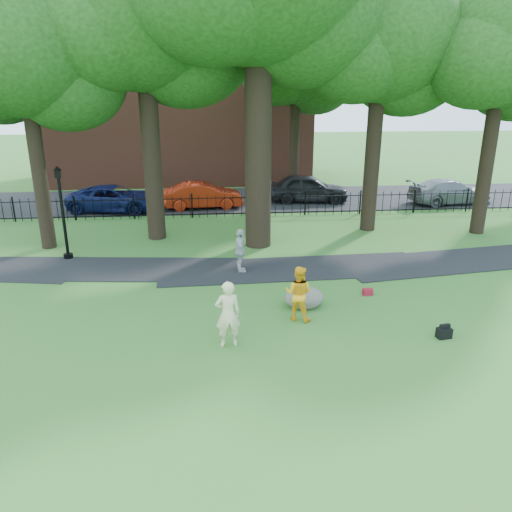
{
  "coord_description": "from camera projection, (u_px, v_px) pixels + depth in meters",
  "views": [
    {
      "loc": [
        -1.96,
        -13.68,
        6.67
      ],
      "look_at": [
        -0.54,
        2.0,
        1.23
      ],
      "focal_mm": 35.0,
      "sensor_mm": 36.0,
      "label": 1
    }
  ],
  "objects": [
    {
      "name": "lamppost",
      "position": [
        63.0,
        215.0,
        19.52
      ],
      "size": [
        0.37,
        0.37,
        3.72
      ],
      "rotation": [
        0.0,
        0.0,
        0.22
      ],
      "color": "black",
      "rests_on": "ground"
    },
    {
      "name": "pedestrian",
      "position": [
        240.0,
        251.0,
        18.41
      ],
      "size": [
        0.45,
        1.0,
        1.67
      ],
      "primitive_type": "imported",
      "rotation": [
        0.0,
        0.0,
        1.62
      ],
      "color": "#B2B3B7",
      "rests_on": "ground"
    },
    {
      "name": "red_sedan",
      "position": [
        203.0,
        195.0,
        28.08
      ],
      "size": [
        4.5,
        1.89,
        1.45
      ],
      "primitive_type": "imported",
      "rotation": [
        0.0,
        0.0,
        1.65
      ],
      "color": "#A2210C",
      "rests_on": "ground"
    },
    {
      "name": "footpath",
      "position": [
        292.0,
        269.0,
        18.98
      ],
      "size": [
        36.07,
        3.85,
        0.03
      ],
      "primitive_type": "cube",
      "rotation": [
        0.0,
        0.0,
        0.03
      ],
      "color": "black",
      "rests_on": "ground"
    },
    {
      "name": "boulder",
      "position": [
        304.0,
        296.0,
        15.66
      ],
      "size": [
        1.45,
        1.26,
        0.72
      ],
      "primitive_type": "ellipsoid",
      "rotation": [
        0.0,
        0.0,
        0.32
      ],
      "color": "#605D50",
      "rests_on": "ground"
    },
    {
      "name": "silver_car",
      "position": [
        450.0,
        191.0,
        29.18
      ],
      "size": [
        5.12,
        2.63,
        1.42
      ],
      "primitive_type": "imported",
      "rotation": [
        0.0,
        0.0,
        1.7
      ],
      "color": "gray",
      "rests_on": "ground"
    },
    {
      "name": "tree_row",
      "position": [
        268.0,
        46.0,
        20.51
      ],
      "size": [
        26.82,
        7.96,
        12.42
      ],
      "color": "black",
      "rests_on": "ground"
    },
    {
      "name": "brick_building",
      "position": [
        180.0,
        94.0,
        35.51
      ],
      "size": [
        18.0,
        8.0,
        12.0
      ],
      "primitive_type": "cube",
      "color": "brown",
      "rests_on": "ground"
    },
    {
      "name": "street",
      "position": [
        244.0,
        200.0,
        30.29
      ],
      "size": [
        80.0,
        7.0,
        0.02
      ],
      "primitive_type": "cube",
      "color": "black",
      "rests_on": "ground"
    },
    {
      "name": "man",
      "position": [
        298.0,
        293.0,
        14.66
      ],
      "size": [
        1.01,
        0.93,
        1.68
      ],
      "primitive_type": "imported",
      "rotation": [
        0.0,
        0.0,
        2.7
      ],
      "color": "#FDA915",
      "rests_on": "ground"
    },
    {
      "name": "iron_fence",
      "position": [
        249.0,
        205.0,
        26.33
      ],
      "size": [
        44.0,
        0.04,
        1.2
      ],
      "color": "black",
      "rests_on": "ground"
    },
    {
      "name": "ground",
      "position": [
        280.0,
        315.0,
        15.23
      ],
      "size": [
        120.0,
        120.0,
        0.0
      ],
      "primitive_type": "plane",
      "color": "#326F27",
      "rests_on": "ground"
    },
    {
      "name": "navy_van",
      "position": [
        114.0,
        199.0,
        27.42
      ],
      "size": [
        5.31,
        2.98,
        1.4
      ],
      "primitive_type": "imported",
      "rotation": [
        0.0,
        0.0,
        1.43
      ],
      "color": "#0D1545",
      "rests_on": "ground"
    },
    {
      "name": "backpack",
      "position": [
        444.0,
        333.0,
        13.8
      ],
      "size": [
        0.43,
        0.3,
        0.3
      ],
      "primitive_type": "cube",
      "rotation": [
        0.0,
        0.0,
        0.16
      ],
      "color": "black",
      "rests_on": "ground"
    },
    {
      "name": "red_bag",
      "position": [
        368.0,
        292.0,
        16.61
      ],
      "size": [
        0.32,
        0.21,
        0.22
      ],
      "primitive_type": "cube",
      "rotation": [
        0.0,
        0.0,
        0.04
      ],
      "color": "maroon",
      "rests_on": "ground"
    },
    {
      "name": "woman",
      "position": [
        228.0,
        314.0,
        13.15
      ],
      "size": [
        0.73,
        0.53,
        1.85
      ],
      "primitive_type": "imported",
      "rotation": [
        0.0,
        0.0,
        3.28
      ],
      "color": "beige",
      "rests_on": "ground"
    },
    {
      "name": "grey_car",
      "position": [
        308.0,
        188.0,
        29.59
      ],
      "size": [
        4.93,
        2.36,
        1.62
      ],
      "primitive_type": "imported",
      "rotation": [
        0.0,
        0.0,
        1.48
      ],
      "color": "black",
      "rests_on": "ground"
    }
  ]
}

